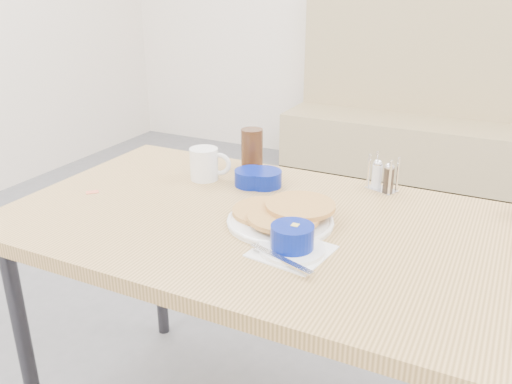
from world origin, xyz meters
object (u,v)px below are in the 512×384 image
at_px(booth_bench, 428,133).
at_px(grits_setting, 292,241).
at_px(pancake_plate, 282,216).
at_px(coffee_mug, 205,163).
at_px(dining_table, 270,242).
at_px(butter_bowl, 252,178).
at_px(creamer_bowl, 264,179).
at_px(amber_tumbler, 252,149).
at_px(condiment_caddy, 383,178).

height_order(booth_bench, grits_setting, booth_bench).
distance_m(pancake_plate, coffee_mug, 0.39).
bearing_deg(grits_setting, booth_bench, 92.52).
bearing_deg(dining_table, booth_bench, 90.00).
distance_m(pancake_plate, butter_bowl, 0.28).
bearing_deg(creamer_bowl, amber_tumbler, 129.85).
relative_size(grits_setting, condiment_caddy, 1.82).
xyz_separation_m(dining_table, creamer_bowl, (-0.12, 0.22, 0.09)).
height_order(creamer_bowl, butter_bowl, same).
bearing_deg(coffee_mug, creamer_bowl, 8.27).
distance_m(grits_setting, creamer_bowl, 0.42).
distance_m(booth_bench, butter_bowl, 2.37).
bearing_deg(coffee_mug, condiment_caddy, 16.42).
bearing_deg(amber_tumbler, pancake_plate, -52.79).
relative_size(dining_table, amber_tumbler, 10.54).
bearing_deg(booth_bench, creamer_bowl, -92.99).
bearing_deg(butter_bowl, amber_tumbler, 116.67).
bearing_deg(booth_bench, amber_tumbler, -95.85).
distance_m(grits_setting, amber_tumbler, 0.58).
relative_size(booth_bench, butter_bowl, 18.12).
height_order(coffee_mug, butter_bowl, coffee_mug).
height_order(grits_setting, amber_tumbler, amber_tumbler).
bearing_deg(grits_setting, creamer_bowl, 124.35).
bearing_deg(amber_tumbler, creamer_bowl, -50.15).
bearing_deg(booth_bench, coffee_mug, -97.50).
bearing_deg(condiment_caddy, dining_table, -99.99).
height_order(grits_setting, butter_bowl, grits_setting).
bearing_deg(pancake_plate, grits_setting, -57.77).
relative_size(pancake_plate, amber_tumbler, 2.05).
distance_m(creamer_bowl, butter_bowl, 0.04).
bearing_deg(dining_table, grits_setting, -48.57).
bearing_deg(creamer_bowl, butter_bowl, -164.08).
relative_size(booth_bench, coffee_mug, 15.15).
bearing_deg(condiment_caddy, grits_setting, -79.39).
xyz_separation_m(pancake_plate, grits_setting, (0.08, -0.13, 0.01)).
height_order(dining_table, pancake_plate, pancake_plate).
relative_size(dining_table, butter_bowl, 13.35).
height_order(booth_bench, dining_table, booth_bench).
height_order(creamer_bowl, condiment_caddy, condiment_caddy).
distance_m(booth_bench, pancake_plate, 2.57).
distance_m(booth_bench, coffee_mug, 2.41).
relative_size(dining_table, grits_setting, 7.21).
xyz_separation_m(booth_bench, condiment_caddy, (0.21, -2.19, 0.45)).
height_order(butter_bowl, amber_tumbler, amber_tumbler).
bearing_deg(condiment_caddy, pancake_plate, -95.61).
distance_m(booth_bench, amber_tumbler, 2.26).
height_order(dining_table, grits_setting, grits_setting).
distance_m(dining_table, grits_setting, 0.20).
bearing_deg(dining_table, pancake_plate, -0.68).
distance_m(dining_table, creamer_bowl, 0.26).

